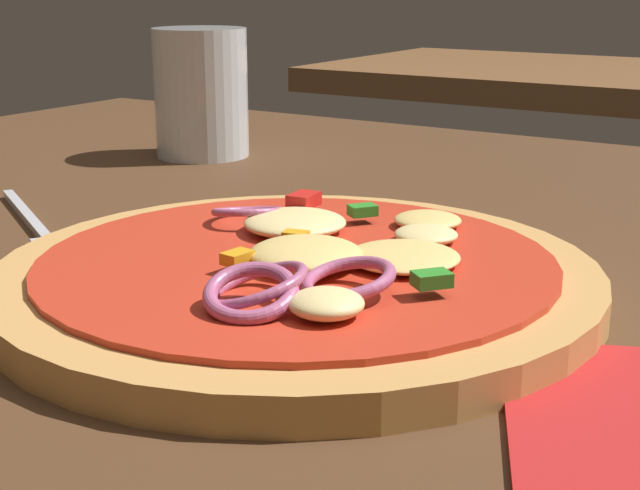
{
  "coord_description": "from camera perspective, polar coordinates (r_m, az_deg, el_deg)",
  "views": [
    {
      "loc": [
        0.18,
        -0.31,
        0.18
      ],
      "look_at": [
        -0.05,
        0.05,
        0.06
      ],
      "focal_mm": 52.26,
      "sensor_mm": 36.0,
      "label": 1
    }
  ],
  "objects": [
    {
      "name": "background_table",
      "position": [
        1.53,
        17.42,
        9.51
      ],
      "size": [
        0.88,
        0.48,
        0.04
      ],
      "color": "brown",
      "rests_on": "ground"
    },
    {
      "name": "beer_glass",
      "position": [
        0.76,
        -7.27,
        8.75
      ],
      "size": [
        0.07,
        0.07,
        0.1
      ],
      "color": "silver",
      "rests_on": "dining_table"
    },
    {
      "name": "dining_table",
      "position": [
        0.39,
        1.67,
        -8.27
      ],
      "size": [
        1.23,
        1.02,
        0.04
      ],
      "color": "#4C301C",
      "rests_on": "ground"
    },
    {
      "name": "fork",
      "position": [
        0.56,
        -16.96,
        1.03
      ],
      "size": [
        0.16,
        0.1,
        0.01
      ],
      "color": "silver",
      "rests_on": "dining_table"
    },
    {
      "name": "pizza",
      "position": [
        0.43,
        -1.27,
        -1.89
      ],
      "size": [
        0.28,
        0.28,
        0.03
      ],
      "color": "tan",
      "rests_on": "dining_table"
    }
  ]
}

